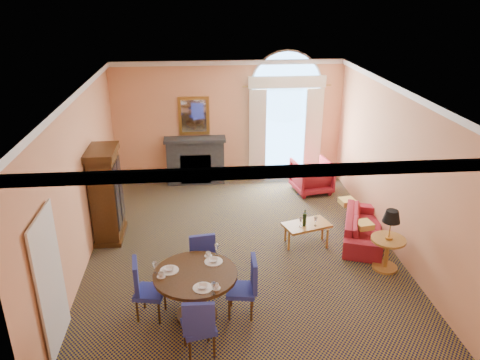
{
  "coord_description": "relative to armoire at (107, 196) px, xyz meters",
  "views": [
    {
      "loc": [
        -0.81,
        -8.14,
        4.92
      ],
      "look_at": [
        0.0,
        0.5,
        1.3
      ],
      "focal_mm": 35.0,
      "sensor_mm": 36.0,
      "label": 1
    }
  ],
  "objects": [
    {
      "name": "armchair",
      "position": [
        4.76,
        1.91,
        -0.52
      ],
      "size": [
        1.05,
        1.07,
        0.85
      ],
      "primitive_type": "imported",
      "rotation": [
        0.0,
        0.0,
        3.32
      ],
      "color": "maroon",
      "rests_on": "ground"
    },
    {
      "name": "armoire",
      "position": [
        0.0,
        0.0,
        0.0
      ],
      "size": [
        0.56,
        1.0,
        1.95
      ],
      "color": "black",
      "rests_on": "ground"
    },
    {
      "name": "room_envelope",
      "position": [
        2.69,
        -0.11,
        1.57
      ],
      "size": [
        6.04,
        7.52,
        3.45
      ],
      "color": "#EAA070",
      "rests_on": "ground"
    },
    {
      "name": "side_table",
      "position": [
        5.32,
        -1.72,
        -0.21
      ],
      "size": [
        0.63,
        0.63,
        1.19
      ],
      "color": "#AC7633",
      "rests_on": "ground"
    },
    {
      "name": "ground",
      "position": [
        2.72,
        -0.78,
        -0.94
      ],
      "size": [
        7.5,
        7.5,
        0.0
      ],
      "primitive_type": "plane",
      "color": "black",
      "rests_on": "ground"
    },
    {
      "name": "dining_chair_east",
      "position": [
        2.6,
        -2.77,
        -0.37
      ],
      "size": [
        0.51,
        0.51,
        1.0
      ],
      "rotation": [
        0.0,
        0.0,
        1.41
      ],
      "color": "navy",
      "rests_on": "ground"
    },
    {
      "name": "dining_chair_north",
      "position": [
        1.9,
        -2.04,
        -0.37
      ],
      "size": [
        0.58,
        0.58,
        1.0
      ],
      "rotation": [
        0.0,
        0.0,
        2.78
      ],
      "color": "navy",
      "rests_on": "ground"
    },
    {
      "name": "dining_chair_south",
      "position": [
        1.83,
        -3.67,
        -0.37
      ],
      "size": [
        0.53,
        0.53,
        1.0
      ],
      "rotation": [
        0.0,
        0.0,
        0.22
      ],
      "color": "navy",
      "rests_on": "ground"
    },
    {
      "name": "sofa",
      "position": [
        5.27,
        -0.61,
        -0.66
      ],
      "size": [
        1.35,
        2.05,
        0.56
      ],
      "primitive_type": "imported",
      "rotation": [
        0.0,
        0.0,
        1.22
      ],
      "color": "maroon",
      "rests_on": "ground"
    },
    {
      "name": "dining_table",
      "position": [
        1.79,
        -2.79,
        -0.34
      ],
      "size": [
        1.31,
        1.31,
        1.02
      ],
      "color": "black",
      "rests_on": "ground"
    },
    {
      "name": "coffee_table",
      "position": [
        4.03,
        -0.72,
        -0.51
      ],
      "size": [
        1.04,
        0.77,
        0.82
      ],
      "rotation": [
        0.0,
        0.0,
        0.3
      ],
      "color": "#AC7633",
      "rests_on": "ground"
    },
    {
      "name": "dining_chair_west",
      "position": [
        0.98,
        -2.68,
        -0.37
      ],
      "size": [
        0.53,
        0.53,
        1.0
      ],
      "rotation": [
        0.0,
        0.0,
        -1.78
      ],
      "color": "navy",
      "rests_on": "ground"
    }
  ]
}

